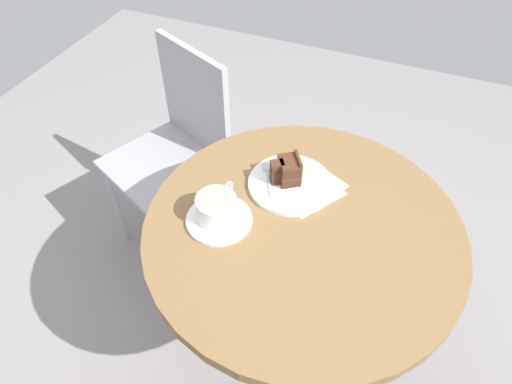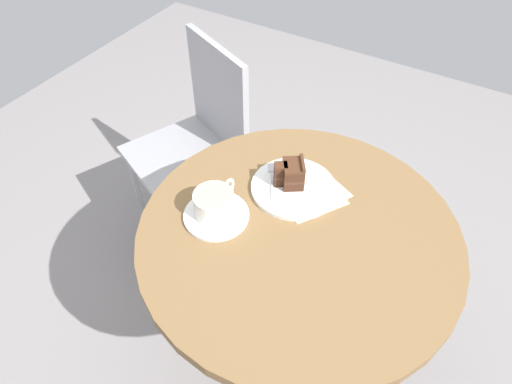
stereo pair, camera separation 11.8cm
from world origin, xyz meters
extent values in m
cube|color=gray|center=(0.00, 0.00, -0.01)|extent=(4.40, 4.40, 0.01)
cylinder|color=brown|center=(0.00, 0.00, 0.72)|extent=(0.82, 0.82, 0.03)
cylinder|color=#B7B7BC|center=(0.00, 0.00, 0.36)|extent=(0.07, 0.07, 0.69)
cylinder|color=#B7B7BC|center=(0.00, 0.00, 0.01)|extent=(0.37, 0.37, 0.02)
cylinder|color=white|center=(-0.07, 0.20, 0.74)|extent=(0.17, 0.17, 0.01)
cylinder|color=white|center=(-0.06, 0.21, 0.78)|extent=(0.10, 0.10, 0.07)
cylinder|color=#D6B789|center=(-0.06, 0.21, 0.81)|extent=(0.09, 0.09, 0.00)
torus|color=white|center=(0.00, 0.21, 0.78)|extent=(0.06, 0.01, 0.06)
cube|color=#B7B7BC|center=(-0.02, 0.22, 0.75)|extent=(0.04, 0.08, 0.00)
ellipsoid|color=#B7B7BC|center=(0.00, 0.18, 0.75)|extent=(0.02, 0.02, 0.00)
cylinder|color=white|center=(0.12, 0.08, 0.74)|extent=(0.23, 0.23, 0.01)
cube|color=#422619|center=(0.13, 0.09, 0.76)|extent=(0.08, 0.08, 0.03)
cube|color=#422619|center=(0.11, 0.12, 0.76)|extent=(0.04, 0.04, 0.03)
cube|color=#4C2B19|center=(0.13, 0.09, 0.78)|extent=(0.08, 0.08, 0.01)
cube|color=#4C2B19|center=(0.11, 0.12, 0.78)|extent=(0.04, 0.04, 0.01)
cube|color=#422619|center=(0.13, 0.09, 0.80)|extent=(0.08, 0.08, 0.03)
cube|color=#422619|center=(0.11, 0.12, 0.80)|extent=(0.04, 0.04, 0.03)
cube|color=#4C2B19|center=(0.13, 0.09, 0.82)|extent=(0.08, 0.08, 0.01)
cube|color=#4C2B19|center=(0.11, 0.12, 0.82)|extent=(0.04, 0.04, 0.01)
cube|color=#4C2B19|center=(0.14, 0.07, 0.79)|extent=(0.06, 0.04, 0.08)
cube|color=#B7B7BC|center=(0.09, 0.13, 0.75)|extent=(0.09, 0.06, 0.00)
cube|color=#B7B7BC|center=(0.15, 0.16, 0.75)|extent=(0.04, 0.04, 0.00)
cube|color=beige|center=(0.13, 0.04, 0.74)|extent=(0.22, 0.22, 0.00)
cube|color=beige|center=(0.14, 0.02, 0.74)|extent=(0.20, 0.20, 0.00)
cylinder|color=#9E9EA3|center=(0.23, 0.85, 0.23)|extent=(0.02, 0.02, 0.45)
cylinder|color=#9E9EA3|center=(0.10, 0.55, 0.23)|extent=(0.02, 0.02, 0.45)
cylinder|color=#9E9EA3|center=(0.52, 0.72, 0.23)|extent=(0.02, 0.02, 0.45)
cylinder|color=#9E9EA3|center=(0.39, 0.42, 0.23)|extent=(0.02, 0.02, 0.45)
cube|color=#9E9EA3|center=(0.31, 0.63, 0.46)|extent=(0.50, 0.50, 0.02)
cube|color=#9E9EA3|center=(0.47, 0.56, 0.67)|extent=(0.17, 0.34, 0.40)
camera|label=1|loc=(-0.73, -0.17, 1.63)|focal=32.00mm
camera|label=2|loc=(-0.68, -0.27, 1.63)|focal=32.00mm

